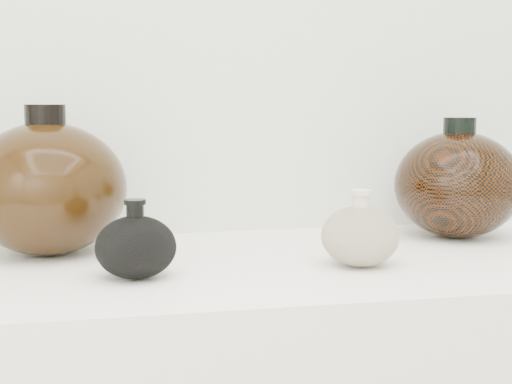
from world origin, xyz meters
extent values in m
cube|color=silver|center=(0.00, 1.21, 1.30)|extent=(3.00, 0.02, 2.60)
cube|color=white|center=(0.00, 0.95, 0.89)|extent=(1.20, 0.50, 0.03)
ellipsoid|color=black|center=(-0.20, 0.88, 0.94)|extent=(0.12, 0.12, 0.08)
cylinder|color=black|center=(-0.20, 0.88, 0.99)|extent=(0.03, 0.03, 0.02)
cylinder|color=black|center=(-0.20, 0.88, 1.00)|extent=(0.03, 0.03, 0.01)
ellipsoid|color=beige|center=(0.12, 0.88, 0.94)|extent=(0.12, 0.12, 0.09)
cylinder|color=beige|center=(0.12, 0.88, 0.99)|extent=(0.03, 0.03, 0.03)
cylinder|color=beige|center=(0.12, 0.88, 1.01)|extent=(0.03, 0.03, 0.01)
ellipsoid|color=black|center=(-0.32, 1.06, 1.00)|extent=(0.29, 0.29, 0.20)
cylinder|color=black|center=(-0.32, 1.06, 1.11)|extent=(0.07, 0.07, 0.04)
ellipsoid|color=black|center=(0.36, 1.06, 0.99)|extent=(0.22, 0.22, 0.18)
cylinder|color=black|center=(0.36, 1.06, 1.09)|extent=(0.06, 0.06, 0.03)
camera|label=1|loc=(-0.24, -0.06, 1.13)|focal=50.00mm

